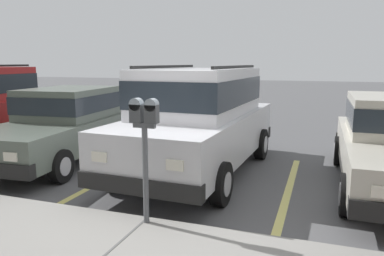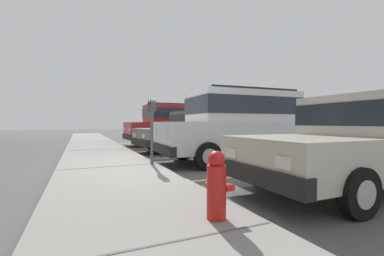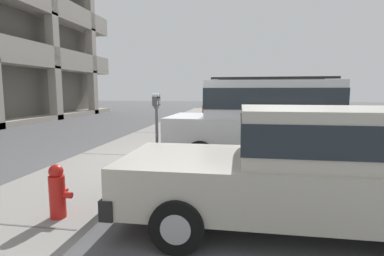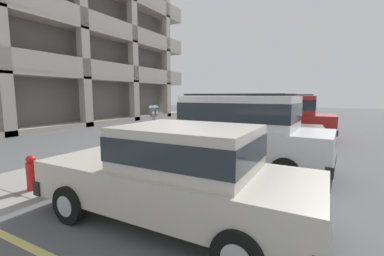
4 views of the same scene
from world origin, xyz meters
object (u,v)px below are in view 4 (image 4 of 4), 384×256
(blue_coupe, at_px, (281,115))
(parking_meter_near, at_px, (154,118))
(silver_suv, at_px, (238,129))
(red_sedan, at_px, (177,171))
(fire_hydrant, at_px, (32,173))
(dark_hatchback, at_px, (262,127))

(blue_coupe, distance_m, parking_meter_near, 6.79)
(silver_suv, distance_m, parking_meter_near, 2.69)
(red_sedan, height_order, blue_coupe, blue_coupe)
(red_sedan, relative_size, blue_coupe, 0.93)
(blue_coupe, xyz_separation_m, fire_hydrant, (-9.82, 3.12, -0.62))
(parking_meter_near, distance_m, fire_hydrant, 3.75)
(blue_coupe, bearing_deg, parking_meter_near, 153.64)
(parking_meter_near, bearing_deg, blue_coupe, -24.56)
(fire_hydrant, bearing_deg, blue_coupe, -17.62)
(red_sedan, height_order, parking_meter_near, parking_meter_near)
(silver_suv, relative_size, fire_hydrant, 6.94)
(parking_meter_near, bearing_deg, silver_suv, -86.01)
(dark_hatchback, height_order, blue_coupe, blue_coupe)
(blue_coupe, xyz_separation_m, parking_meter_near, (-6.17, 2.82, 0.19))
(silver_suv, xyz_separation_m, blue_coupe, (5.99, -0.15, 0.00))
(blue_coupe, height_order, fire_hydrant, blue_coupe)
(red_sedan, distance_m, dark_hatchback, 6.42)
(silver_suv, bearing_deg, fire_hydrant, 144.76)
(silver_suv, height_order, dark_hatchback, silver_suv)
(silver_suv, relative_size, blue_coupe, 1.00)
(red_sedan, xyz_separation_m, fire_hydrant, (-0.44, 3.12, -0.36))
(blue_coupe, distance_m, fire_hydrant, 10.32)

